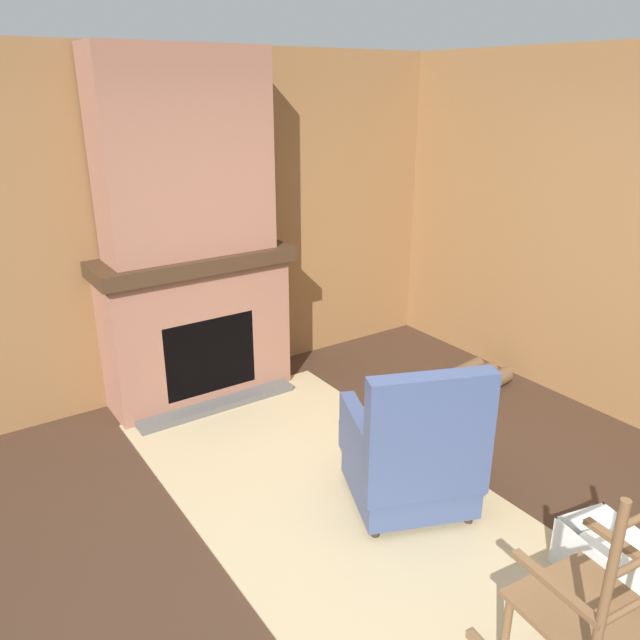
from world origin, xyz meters
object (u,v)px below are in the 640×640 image
(laundry_basket, at_px, (605,558))
(oil_lamp_vase, at_px, (150,245))
(rocking_chair, at_px, (592,622))
(storage_case, at_px, (226,237))
(armchair, at_px, (412,456))
(firewood_stack, at_px, (480,376))
(decorative_plate_on_mantel, at_px, (183,235))

(laundry_basket, relative_size, oil_lamp_vase, 1.83)
(rocking_chair, relative_size, storage_case, 5.24)
(armchair, distance_m, oil_lamp_vase, 2.39)
(firewood_stack, bearing_deg, oil_lamp_vase, -117.04)
(rocking_chair, height_order, oil_lamp_vase, oil_lamp_vase)
(armchair, relative_size, laundry_basket, 2.08)
(firewood_stack, height_order, laundry_basket, laundry_basket)
(firewood_stack, xyz_separation_m, decorative_plate_on_mantel, (-1.20, -2.06, 1.25))
(oil_lamp_vase, distance_m, decorative_plate_on_mantel, 0.26)
(oil_lamp_vase, relative_size, storage_case, 1.17)
(storage_case, xyz_separation_m, decorative_plate_on_mantel, (-0.02, -0.34, 0.05))
(firewood_stack, relative_size, laundry_basket, 0.97)
(oil_lamp_vase, height_order, storage_case, oil_lamp_vase)
(oil_lamp_vase, bearing_deg, storage_case, 89.99)
(armchair, height_order, decorative_plate_on_mantel, decorative_plate_on_mantel)
(rocking_chair, bearing_deg, decorative_plate_on_mantel, 9.43)
(laundry_basket, distance_m, oil_lamp_vase, 3.48)
(storage_case, bearing_deg, laundry_basket, 9.64)
(firewood_stack, bearing_deg, storage_case, -124.61)
(decorative_plate_on_mantel, bearing_deg, armchair, 12.30)
(rocking_chair, height_order, decorative_plate_on_mantel, decorative_plate_on_mantel)
(armchair, xyz_separation_m, oil_lamp_vase, (-2.09, -0.72, 0.92))
(laundry_basket, bearing_deg, storage_case, -170.36)
(oil_lamp_vase, xyz_separation_m, decorative_plate_on_mantel, (-0.02, 0.26, 0.04))
(armchair, xyz_separation_m, firewood_stack, (-0.91, 1.60, -0.29))
(rocking_chair, height_order, firewood_stack, rocking_chair)
(armchair, distance_m, rocking_chair, 1.35)
(rocking_chair, bearing_deg, oil_lamp_vase, 13.77)
(oil_lamp_vase, relative_size, decorative_plate_on_mantel, 0.97)
(oil_lamp_vase, bearing_deg, laundry_basket, 20.08)
(decorative_plate_on_mantel, bearing_deg, oil_lamp_vase, -85.60)
(laundry_basket, bearing_deg, decorative_plate_on_mantel, -164.38)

